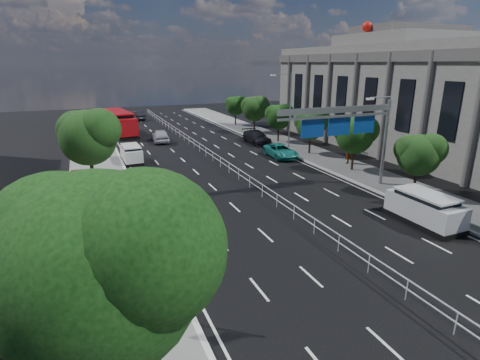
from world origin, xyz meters
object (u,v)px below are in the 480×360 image
silver_minivan (425,209)px  parked_car_teal (281,151)px  white_minivan (131,154)px  toilet_sign (134,254)px  near_car_dark (138,116)px  near_car_silver (160,136)px  pedestrian_a (348,154)px  parked_car_dark (257,137)px  red_bus (119,122)px  overhead_gantry (348,122)px  pedestrian_b (348,151)px

silver_minivan → parked_car_teal: size_ratio=0.96×
parked_car_teal → white_minivan: bearing=168.1°
toilet_sign → near_car_dark: (8.11, 57.45, -2.16)m
near_car_silver → pedestrian_a: (15.39, -19.04, 0.30)m
toilet_sign → pedestrian_a: size_ratio=2.19×
parked_car_teal → pedestrian_a: pedestrian_a is taller
toilet_sign → parked_car_dark: bearing=57.3°
red_bus → near_car_silver: red_bus is taller
overhead_gantry → red_bus: size_ratio=0.88×
parked_car_dark → toilet_sign: bearing=-121.6°
overhead_gantry → near_car_dark: (-9.58, 47.40, -4.82)m
overhead_gantry → red_bus: bearing=112.9°
white_minivan → pedestrian_b: pedestrian_b is taller
toilet_sign → overhead_gantry: (17.69, 10.05, 2.66)m
silver_minivan → pedestrian_b: size_ratio=2.58×
parked_car_teal → pedestrian_b: pedestrian_b is taller
parked_car_dark → parked_car_teal: bearing=-94.6°
pedestrian_b → white_minivan: bearing=23.6°
red_bus → pedestrian_b: size_ratio=6.02×
toilet_sign → red_bus: bearing=85.5°
red_bus → silver_minivan: red_bus is taller
white_minivan → silver_minivan: 28.11m
near_car_dark → pedestrian_b: (16.24, -39.55, 0.32)m
near_car_silver → pedestrian_b: pedestrian_b is taller
pedestrian_a → parked_car_teal: bearing=-91.1°
silver_minivan → parked_car_teal: (0.09, 19.36, -0.30)m
parked_car_teal → pedestrian_a: size_ratio=2.60×
parked_car_teal → parked_car_dark: size_ratio=0.93×
near_car_dark → pedestrian_a: pedestrian_a is taller
parked_car_dark → pedestrian_b: size_ratio=2.87×
pedestrian_a → pedestrian_b: size_ratio=1.03×
overhead_gantry → near_car_dark: size_ratio=2.14×
overhead_gantry → red_bus: overhead_gantry is taller
toilet_sign → pedestrian_a: (23.28, 16.60, -1.81)m
red_bus → overhead_gantry: bearing=-75.0°
overhead_gantry → red_bus: (-14.24, 33.70, -3.84)m
silver_minivan → pedestrian_a: 14.80m
near_car_silver → silver_minivan: bearing=112.3°
pedestrian_a → toilet_sign: bearing=-7.4°
near_car_dark → silver_minivan: bearing=95.6°
near_car_silver → pedestrian_b: 24.19m
parked_car_dark → pedestrian_b: 13.13m
parked_car_dark → silver_minivan: bearing=-90.8°
parked_car_dark → near_car_dark: bearing=113.1°
near_car_silver → silver_minivan: size_ratio=0.98×
toilet_sign → parked_car_teal: size_ratio=0.84×
overhead_gantry → pedestrian_a: bearing=49.5°
pedestrian_a → near_car_dark: bearing=-112.5°
white_minivan → pedestrian_a: bearing=-27.0°
red_bus → parked_car_teal: red_bus is taller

